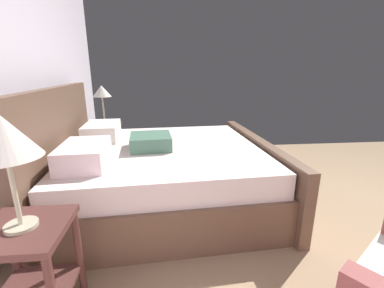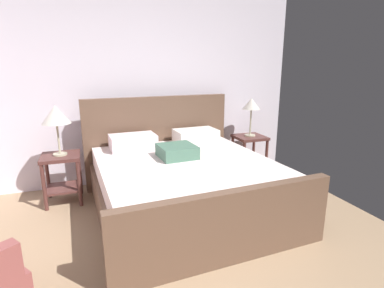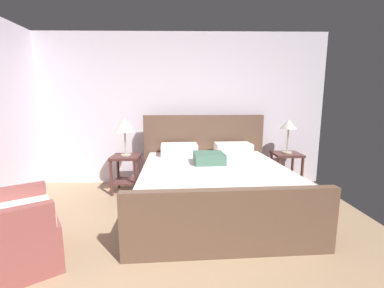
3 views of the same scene
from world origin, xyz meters
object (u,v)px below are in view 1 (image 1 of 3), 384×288
Objects in this scene: bed at (160,171)px; nightstand_right at (106,137)px; nightstand_left at (29,259)px; table_lamp_left at (3,139)px; table_lamp_right at (102,93)px.

nightstand_right is (1.33, 0.84, 0.05)m from bed.
table_lamp_left reaches higher than nightstand_left.
nightstand_right is at bearing 3.41° from table_lamp_left.
nightstand_left is (-2.65, -0.16, -0.66)m from table_lamp_right.
nightstand_right is 1.00× the size of nightstand_left.
nightstand_right and nightstand_left have the same top height.
bed reaches higher than table_lamp_right.
bed is 3.96× the size of table_lamp_right.
nightstand_right is at bearing -116.57° from table_lamp_right.
nightstand_left is at bearing -176.59° from table_lamp_right.
nightstand_right is 2.74m from table_lamp_left.
bed is 3.77× the size of nightstand_left.
table_lamp_right is 2.74m from nightstand_left.
bed is at bearing -27.23° from nightstand_left.
table_lamp_right is at bearing 32.21° from bed.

